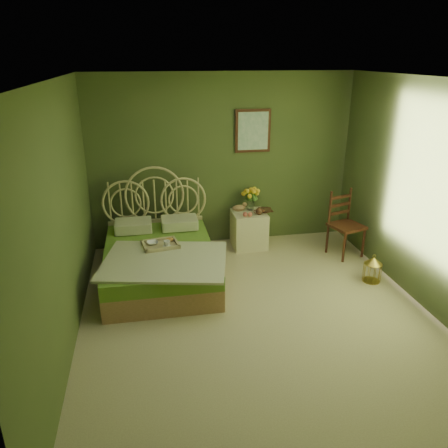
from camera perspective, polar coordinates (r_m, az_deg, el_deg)
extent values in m
plane|color=#C5B98E|center=(5.17, 4.37, -11.84)|extent=(4.50, 4.50, 0.00)
plane|color=silver|center=(4.34, 5.37, 18.29)|extent=(4.50, 4.50, 0.00)
plane|color=#4F5A2F|center=(6.70, -0.23, 8.19)|extent=(4.00, 0.00, 4.00)
plane|color=#4F5A2F|center=(4.52, -20.48, 0.22)|extent=(0.00, 4.50, 4.50)
plane|color=#4F5A2F|center=(5.46, 25.57, 2.98)|extent=(0.00, 4.50, 4.50)
cube|color=#361A0E|center=(6.69, 3.79, 12.05)|extent=(0.54, 0.03, 0.64)
cube|color=silver|center=(6.67, 3.83, 12.02)|extent=(0.46, 0.01, 0.56)
cube|color=tan|center=(5.89, -8.31, -6.04)|extent=(1.40, 1.87, 0.28)
cube|color=olive|center=(5.78, -8.43, -3.98)|extent=(1.40, 1.87, 0.19)
cube|color=beige|center=(5.36, -7.75, -4.79)|extent=(1.67, 1.40, 0.03)
cube|color=beige|center=(6.32, -11.75, -0.22)|extent=(0.51, 0.37, 0.15)
cube|color=beige|center=(6.33, -5.84, 0.17)|extent=(0.51, 0.37, 0.15)
cube|color=tan|center=(5.74, -8.28, -2.93)|extent=(0.50, 0.42, 0.04)
ellipsoid|color=#B77A38|center=(5.81, -7.17, -2.04)|extent=(0.12, 0.07, 0.05)
cube|color=beige|center=(6.79, 3.27, -0.72)|extent=(0.51, 0.51, 0.56)
cylinder|color=silver|center=(6.78, 3.51, 2.58)|extent=(0.10, 0.10, 0.18)
ellipsoid|color=tan|center=(6.74, 1.95, 2.11)|extent=(0.21, 0.11, 0.10)
sphere|color=#E26C57|center=(6.52, 2.77, 1.29)|extent=(0.07, 0.07, 0.07)
sphere|color=#E26C57|center=(6.52, 3.42, 1.27)|extent=(0.07, 0.07, 0.07)
cube|color=#361A0E|center=(6.67, 15.73, -0.27)|extent=(0.54, 0.54, 0.04)
cylinder|color=#361A0E|center=(6.52, 14.76, -2.85)|extent=(0.04, 0.04, 0.46)
cylinder|color=#361A0E|center=(6.68, 17.63, -2.57)|extent=(0.04, 0.04, 0.46)
cylinder|color=#361A0E|center=(6.83, 13.49, -1.61)|extent=(0.04, 0.04, 0.46)
cylinder|color=#361A0E|center=(6.98, 16.26, -1.38)|extent=(0.04, 0.04, 0.46)
cube|color=#361A0E|center=(6.74, 15.28, 2.32)|extent=(0.36, 0.15, 0.51)
cylinder|color=#B19238|center=(6.18, 18.63, -7.01)|extent=(0.23, 0.23, 0.01)
cylinder|color=#B19238|center=(6.13, 18.77, -6.00)|extent=(0.23, 0.23, 0.25)
cone|color=#B19238|center=(6.05, 18.96, -4.55)|extent=(0.23, 0.23, 0.09)
imported|color=#381E0F|center=(6.75, 4.77, 1.73)|extent=(0.20, 0.25, 0.02)
imported|color=#472819|center=(6.74, 4.77, 1.89)|extent=(0.23, 0.26, 0.02)
imported|color=white|center=(5.77, -9.31, -2.45)|extent=(0.17, 0.17, 0.04)
imported|color=white|center=(5.66, -7.47, -2.56)|extent=(0.11, 0.11, 0.08)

